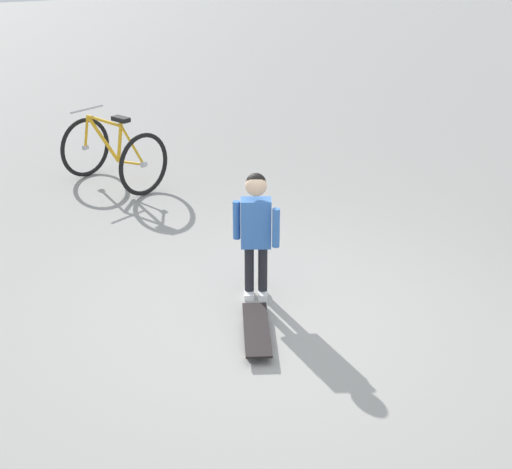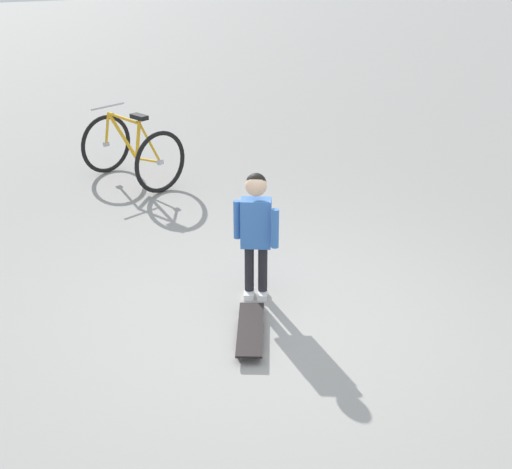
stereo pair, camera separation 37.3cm
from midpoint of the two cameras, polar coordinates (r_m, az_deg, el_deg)
The scene contains 4 objects.
ground_plane at distance 5.50m, azimuth -0.27°, elevation -7.29°, with size 50.00×50.00×0.00m, color gray.
child_person at distance 5.62m, azimuth -1.90°, elevation 0.96°, with size 0.28×0.34×1.06m.
skateboard at distance 5.33m, azimuth -1.98°, elevation -7.65°, with size 0.47×0.77×0.07m.
bicycle_mid at distance 8.43m, azimuth -12.61°, elevation 6.33°, with size 1.10×1.27×0.85m.
Camera 1 is at (2.15, 4.19, 2.85)m, focal length 49.96 mm.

